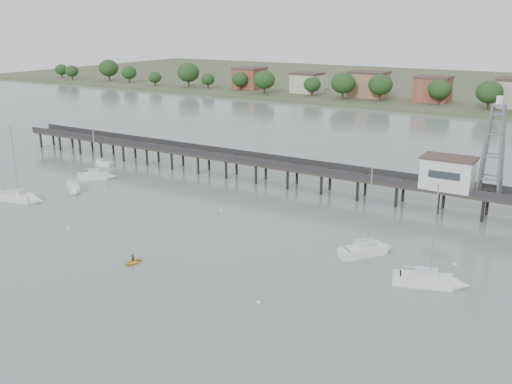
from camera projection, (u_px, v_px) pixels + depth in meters
ground_plane at (45, 333)px, 57.89m from camera, size 500.00×500.00×0.00m
pier at (309, 170)px, 105.78m from camera, size 150.00×5.00×5.50m
pier_building at (448, 173)px, 92.47m from camera, size 8.40×5.40×5.30m
lattice_tower at (494, 151)px, 87.94m from camera, size 3.20×3.20×15.50m
sailboat_a at (24, 198)px, 99.39m from camera, size 8.97×4.50×14.20m
sailboat_d at (437, 281)px, 67.75m from camera, size 8.45×4.80×13.42m
sailboat_b at (74, 189)px, 104.81m from camera, size 6.16×5.06×10.50m
sailboat_c at (372, 249)px, 77.23m from camera, size 6.39×7.64×12.90m
sailboat_f at (100, 176)px, 113.36m from camera, size 6.46×5.75×11.26m
white_tender at (104, 163)px, 123.87m from camera, size 4.23×2.04×1.60m
yellow_dinghy at (133, 263)px, 74.35m from camera, size 1.79×0.77×2.42m
dinghy_occupant at (133, 263)px, 74.35m from camera, size 0.69×1.12×0.25m
mooring_buoys at (255, 244)px, 80.45m from camera, size 81.01×24.84×0.39m
far_shore at (489, 89)px, 253.05m from camera, size 500.00×170.00×10.40m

